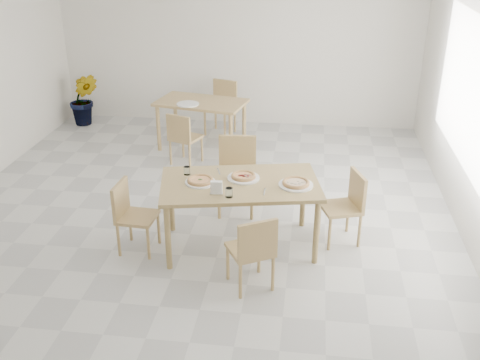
# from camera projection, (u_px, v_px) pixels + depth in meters

# --- Properties ---
(room) EXTENTS (7.28, 7.00, 7.00)m
(room) POSITION_uv_depth(u_px,v_px,m) (474.00, 96.00, 5.96)
(room) COLOR silver
(room) RESTS_ON ground
(main_table) EXTENTS (1.77, 1.22, 0.75)m
(main_table) POSITION_uv_depth(u_px,v_px,m) (240.00, 189.00, 5.79)
(main_table) COLOR #A48B54
(main_table) RESTS_ON ground
(chair_south) EXTENTS (0.52, 0.52, 0.78)m
(chair_south) POSITION_uv_depth(u_px,v_px,m) (253.00, 248.00, 5.17)
(chair_south) COLOR tan
(chair_south) RESTS_ON ground
(chair_north) EXTENTS (0.48, 0.48, 0.90)m
(chair_north) POSITION_uv_depth(u_px,v_px,m) (237.00, 169.00, 6.65)
(chair_north) COLOR tan
(chair_north) RESTS_ON ground
(chair_west) EXTENTS (0.40, 0.40, 0.77)m
(chair_west) POSITION_uv_depth(u_px,v_px,m) (131.00, 212.00, 5.83)
(chair_west) COLOR tan
(chair_west) RESTS_ON ground
(chair_east) EXTENTS (0.50, 0.50, 0.79)m
(chair_east) POSITION_uv_depth(u_px,v_px,m) (347.00, 202.00, 5.99)
(chair_east) COLOR tan
(chair_east) RESTS_ON ground
(plate_margherita) EXTENTS (0.31, 0.31, 0.02)m
(plate_margherita) POSITION_uv_depth(u_px,v_px,m) (200.00, 182.00, 5.75)
(plate_margherita) COLOR white
(plate_margherita) RESTS_ON main_table
(plate_mushroom) EXTENTS (0.35, 0.35, 0.02)m
(plate_mushroom) POSITION_uv_depth(u_px,v_px,m) (296.00, 185.00, 5.69)
(plate_mushroom) COLOR white
(plate_mushroom) RESTS_ON main_table
(plate_pepperoni) EXTENTS (0.34, 0.34, 0.02)m
(plate_pepperoni) POSITION_uv_depth(u_px,v_px,m) (243.00, 178.00, 5.84)
(plate_pepperoni) COLOR white
(plate_pepperoni) RESTS_ON main_table
(pizza_margherita) EXTENTS (0.34, 0.34, 0.03)m
(pizza_margherita) POSITION_uv_depth(u_px,v_px,m) (200.00, 180.00, 5.74)
(pizza_margherita) COLOR #F0B571
(pizza_margherita) RESTS_ON plate_margherita
(pizza_mushroom) EXTENTS (0.33, 0.33, 0.03)m
(pizza_mushroom) POSITION_uv_depth(u_px,v_px,m) (296.00, 183.00, 5.68)
(pizza_mushroom) COLOR #F0B571
(pizza_mushroom) RESTS_ON plate_mushroom
(pizza_pepperoni) EXTENTS (0.28, 0.28, 0.03)m
(pizza_pepperoni) POSITION_uv_depth(u_px,v_px,m) (243.00, 176.00, 5.83)
(pizza_pepperoni) COLOR #F0B571
(pizza_pepperoni) RESTS_ON plate_pepperoni
(tumbler_a) EXTENTS (0.07, 0.07, 0.09)m
(tumbler_a) POSITION_uv_depth(u_px,v_px,m) (187.00, 171.00, 5.93)
(tumbler_a) COLOR white
(tumbler_a) RESTS_ON main_table
(tumbler_b) EXTENTS (0.07, 0.07, 0.10)m
(tumbler_b) POSITION_uv_depth(u_px,v_px,m) (229.00, 193.00, 5.44)
(tumbler_b) COLOR white
(tumbler_b) RESTS_ON main_table
(napkin_holder) EXTENTS (0.13, 0.07, 0.14)m
(napkin_holder) POSITION_uv_depth(u_px,v_px,m) (216.00, 188.00, 5.48)
(napkin_holder) COLOR silver
(napkin_holder) RESTS_ON main_table
(fork_a) EXTENTS (0.02, 0.16, 0.01)m
(fork_a) POSITION_uv_depth(u_px,v_px,m) (264.00, 192.00, 5.55)
(fork_a) COLOR silver
(fork_a) RESTS_ON main_table
(fork_b) EXTENTS (0.07, 0.18, 0.01)m
(fork_b) POSITION_uv_depth(u_px,v_px,m) (219.00, 171.00, 6.01)
(fork_b) COLOR silver
(fork_b) RESTS_ON main_table
(second_table) EXTENTS (1.42, 0.99, 0.75)m
(second_table) POSITION_uv_depth(u_px,v_px,m) (201.00, 108.00, 8.41)
(second_table) COLOR tan
(second_table) RESTS_ON ground
(chair_back_s) EXTENTS (0.49, 0.49, 0.77)m
(chair_back_s) POSITION_uv_depth(u_px,v_px,m) (183.00, 135.00, 7.91)
(chair_back_s) COLOR tan
(chair_back_s) RESTS_ON ground
(chair_back_n) EXTENTS (0.54, 0.54, 0.86)m
(chair_back_n) POSITION_uv_depth(u_px,v_px,m) (222.00, 103.00, 9.14)
(chair_back_n) COLOR tan
(chair_back_n) RESTS_ON ground
(plate_empty) EXTENTS (0.33, 0.33, 0.02)m
(plate_empty) POSITION_uv_depth(u_px,v_px,m) (188.00, 104.00, 8.21)
(plate_empty) COLOR white
(plate_empty) RESTS_ON second_table
(potted_plant) EXTENTS (0.57, 0.50, 0.89)m
(potted_plant) POSITION_uv_depth(u_px,v_px,m) (84.00, 99.00, 9.52)
(potted_plant) COLOR #31601C
(potted_plant) RESTS_ON ground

